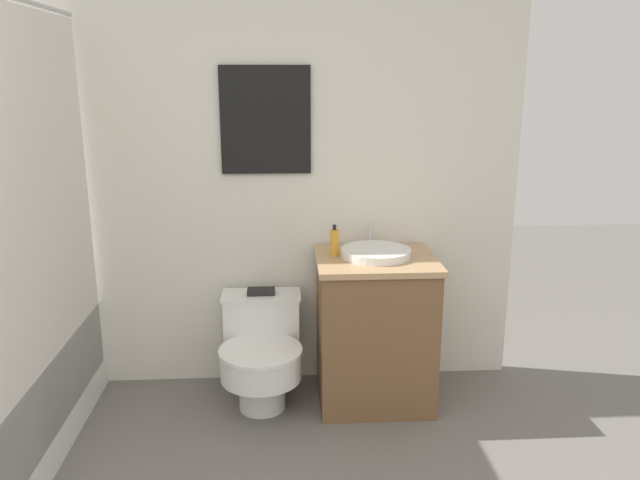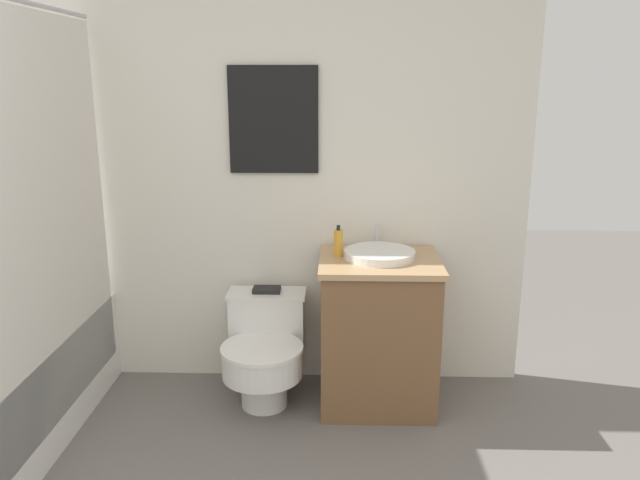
{
  "view_description": "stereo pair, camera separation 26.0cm",
  "coord_description": "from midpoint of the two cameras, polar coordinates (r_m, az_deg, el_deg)",
  "views": [
    {
      "loc": [
        0.45,
        -0.92,
        1.68
      ],
      "look_at": [
        0.62,
        1.93,
        0.93
      ],
      "focal_mm": 35.0,
      "sensor_mm": 36.0,
      "label": 1
    },
    {
      "loc": [
        0.71,
        -0.92,
        1.68
      ],
      "look_at": [
        0.62,
        1.93,
        0.93
      ],
      "focal_mm": 35.0,
      "sensor_mm": 36.0,
      "label": 2
    }
  ],
  "objects": [
    {
      "name": "sink",
      "position": [
        3.18,
        2.78,
        -1.17
      ],
      "size": [
        0.36,
        0.39,
        0.13
      ],
      "color": "white",
      "rests_on": "vanity"
    },
    {
      "name": "book_on_tank",
      "position": [
        3.36,
        -7.63,
        -4.71
      ],
      "size": [
        0.15,
        0.09,
        0.02
      ],
      "color": "black",
      "rests_on": "toilet"
    },
    {
      "name": "toilet",
      "position": [
        3.32,
        -7.64,
        -10.1
      ],
      "size": [
        0.42,
        0.57,
        0.56
      ],
      "color": "white",
      "rests_on": "ground_plane"
    },
    {
      "name": "wall_back",
      "position": [
        3.4,
        -13.24,
        7.13
      ],
      "size": [
        3.46,
        0.07,
        2.5
      ],
      "color": "silver",
      "rests_on": "ground_plane"
    },
    {
      "name": "vanity",
      "position": [
        3.3,
        2.74,
        -8.2
      ],
      "size": [
        0.61,
        0.54,
        0.79
      ],
      "color": "brown",
      "rests_on": "ground_plane"
    },
    {
      "name": "soap_bottle",
      "position": [
        3.18,
        -1.02,
        -0.24
      ],
      "size": [
        0.05,
        0.05,
        0.16
      ],
      "color": "gold",
      "rests_on": "vanity"
    }
  ]
}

